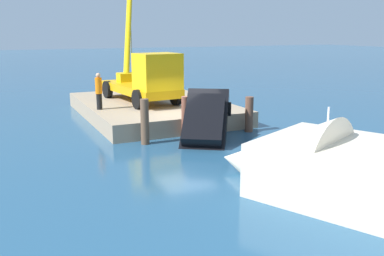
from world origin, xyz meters
name	(u,v)px	position (x,y,z in m)	size (l,w,h in m)	color
ground	(185,132)	(0.00, 0.00, 0.00)	(200.00, 200.00, 0.00)	navy
dock	(152,108)	(-4.64, 0.00, 0.41)	(10.67, 7.34, 0.82)	gray
crane_truck	(146,77)	(-4.23, -0.46, 2.23)	(9.99, 3.37, 6.56)	orange
dock_worker	(99,91)	(-3.32, -3.27, 1.76)	(0.34, 0.34, 1.85)	black
salvaged_car	(204,128)	(2.12, -0.04, 0.64)	(4.43, 3.82, 3.30)	black
piling_near	(145,122)	(1.23, -2.41, 0.97)	(0.36, 0.36, 1.94)	brown
piling_mid	(185,117)	(0.90, -0.39, 0.94)	(0.34, 0.34, 1.87)	brown
piling_far	(249,114)	(1.13, 2.85, 0.84)	(0.39, 0.39, 1.68)	brown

